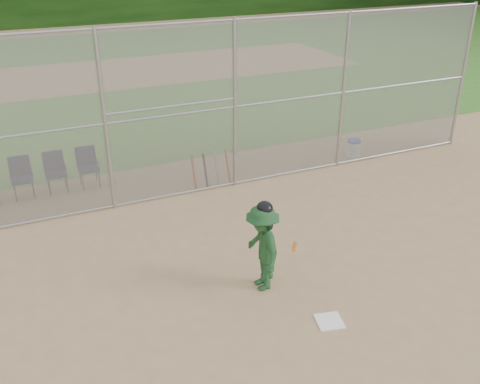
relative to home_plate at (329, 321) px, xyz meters
name	(u,v)px	position (x,y,z in m)	size (l,w,h in m)	color
ground	(302,312)	(-0.27, 0.39, -0.01)	(100.00, 100.00, 0.00)	tan
grass_strip	(96,75)	(-0.27, 18.39, 0.00)	(100.00, 100.00, 0.00)	#346E21
dirt_patch_far	(95,75)	(-0.27, 18.39, 0.00)	(24.00, 24.00, 0.00)	tan
backstop_fence	(194,109)	(-0.27, 5.39, 2.06)	(16.09, 0.09, 4.00)	gray
home_plate	(329,321)	(0.00, 0.00, 0.00)	(0.41, 0.41, 0.02)	white
batter_at_plate	(262,247)	(-0.57, 1.31, 0.80)	(0.99, 1.29, 1.67)	#1D4924
water_cooler	(354,148)	(4.50, 5.75, 0.23)	(0.38, 0.38, 0.48)	white
spare_bats	(211,169)	(0.19, 5.63, 0.40)	(0.96, 0.38, 0.83)	#D84C14
chair_3	(22,178)	(-4.09, 6.81, 0.47)	(0.54, 0.52, 0.96)	black
chair_4	(56,173)	(-3.33, 6.81, 0.47)	(0.54, 0.52, 0.96)	black
chair_5	(88,168)	(-2.56, 6.81, 0.47)	(0.54, 0.52, 0.96)	black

